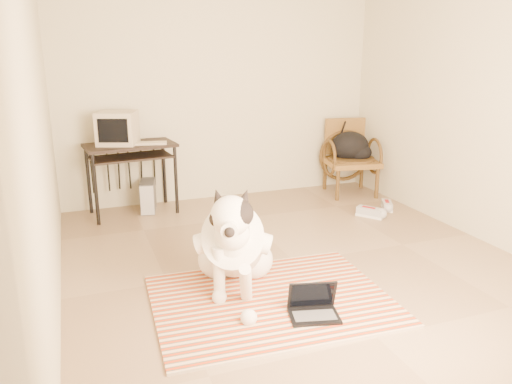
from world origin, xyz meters
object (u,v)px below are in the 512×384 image
crt_monitor (117,128)px  pc_tower (148,196)px  rattan_chair (350,157)px  laptop (313,307)px  computer_desk (131,154)px  dog (234,245)px  backpack (352,147)px

crt_monitor → pc_tower: 0.88m
rattan_chair → laptop: bearing=-124.9°
computer_desk → dog: bearing=-77.0°
pc_tower → backpack: size_ratio=0.81×
dog → backpack: dog is taller
rattan_chair → dog: bearing=-137.5°
backpack → rattan_chair: bearing=116.7°
crt_monitor → backpack: crt_monitor is taller
rattan_chair → computer_desk: bearing=177.6°
backpack → crt_monitor: bearing=176.7°
crt_monitor → pc_tower: bearing=-0.2°
rattan_chair → backpack: (0.01, -0.02, 0.13)m
laptop → pc_tower: 2.98m
crt_monitor → backpack: bearing=-3.3°
computer_desk → backpack: (2.82, -0.13, -0.09)m
rattan_chair → crt_monitor: bearing=177.0°
dog → pc_tower: (-0.34, 2.26, -0.20)m
crt_monitor → rattan_chair: (2.93, -0.15, -0.52)m
dog → crt_monitor: (-0.63, 2.26, 0.63)m
dog → computer_desk: 2.30m
dog → rattan_chair: rattan_chair is taller
crt_monitor → dog: bearing=-74.4°
laptop → dog: bearing=121.4°
crt_monitor → rattan_chair: size_ratio=0.54×
dog → crt_monitor: bearing=105.6°
computer_desk → pc_tower: (0.17, 0.03, -0.53)m
computer_desk → pc_tower: bearing=11.4°
dog → rattan_chair: 3.12m
crt_monitor → backpack: 2.97m
computer_desk → backpack: size_ratio=2.04×
laptop → crt_monitor: bearing=109.4°
laptop → rattan_chair: bearing=55.1°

